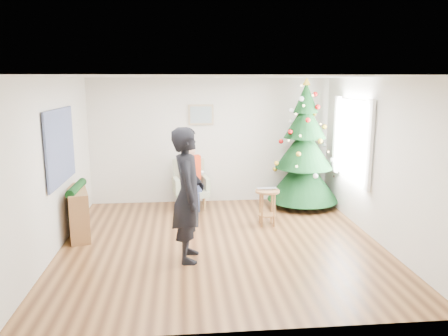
{
  "coord_description": "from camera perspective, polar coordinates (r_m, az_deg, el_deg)",
  "views": [
    {
      "loc": [
        -0.58,
        -6.55,
        2.55
      ],
      "look_at": [
        0.1,
        0.6,
        1.1
      ],
      "focal_mm": 35.0,
      "sensor_mm": 36.0,
      "label": 1
    }
  ],
  "objects": [
    {
      "name": "stool",
      "position": [
        7.83,
        5.65,
        -5.12
      ],
      "size": [
        0.43,
        0.43,
        0.64
      ],
      "rotation": [
        0.0,
        0.0,
        -0.35
      ],
      "color": "brown",
      "rests_on": "floor"
    },
    {
      "name": "christmas_tree",
      "position": [
        8.94,
        10.43,
        2.38
      ],
      "size": [
        1.44,
        1.44,
        2.61
      ],
      "rotation": [
        0.0,
        0.0,
        -0.08
      ],
      "color": "#3F2816",
      "rests_on": "floor"
    },
    {
      "name": "laptop",
      "position": [
        7.75,
        5.7,
        -2.79
      ],
      "size": [
        0.35,
        0.23,
        0.03
      ],
      "primitive_type": "imported",
      "rotation": [
        0.0,
        0.0,
        0.0
      ],
      "color": "silver",
      "rests_on": "stool"
    },
    {
      "name": "game_controller",
      "position": [
        6.09,
        -2.82,
        -0.63
      ],
      "size": [
        0.04,
        0.13,
        0.04
      ],
      "primitive_type": "cube",
      "rotation": [
        0.0,
        0.0,
        -0.03
      ],
      "color": "white",
      "rests_on": "standing_man"
    },
    {
      "name": "curtains",
      "position": [
        8.2,
        16.25,
        3.6
      ],
      "size": [
        0.05,
        1.75,
        1.5
      ],
      "color": "white",
      "rests_on": "wall_right"
    },
    {
      "name": "framed_picture",
      "position": [
        9.05,
        -3.04,
        6.96
      ],
      "size": [
        0.52,
        0.05,
        0.42
      ],
      "color": "tan",
      "rests_on": "wall_back"
    },
    {
      "name": "tapestry",
      "position": [
        7.17,
        -20.58,
        2.67
      ],
      "size": [
        0.03,
        1.5,
        1.15
      ],
      "primitive_type": "cube",
      "color": "black",
      "rests_on": "wall_left"
    },
    {
      "name": "armchair",
      "position": [
        8.89,
        -4.38,
        -2.94
      ],
      "size": [
        0.76,
        0.72,
        0.96
      ],
      "rotation": [
        0.0,
        0.0,
        0.16
      ],
      "color": "#A2AE8C",
      "rests_on": "floor"
    },
    {
      "name": "wall_left",
      "position": [
        6.94,
        -21.39,
        0.24
      ],
      "size": [
        0.0,
        5.0,
        5.0
      ],
      "primitive_type": "plane",
      "rotation": [
        1.57,
        0.0,
        1.57
      ],
      "color": "silver",
      "rests_on": "floor"
    },
    {
      "name": "ceiling",
      "position": [
        6.58,
        -0.38,
        11.84
      ],
      "size": [
        5.0,
        5.0,
        0.0
      ],
      "primitive_type": "plane",
      "rotation": [
        3.14,
        0.0,
        0.0
      ],
      "color": "white",
      "rests_on": "wall_back"
    },
    {
      "name": "floor",
      "position": [
        7.06,
        -0.35,
        -9.78
      ],
      "size": [
        5.0,
        5.0,
        0.0
      ],
      "primitive_type": "plane",
      "color": "brown",
      "rests_on": "ground"
    },
    {
      "name": "standing_man",
      "position": [
        6.19,
        -4.7,
        -3.51
      ],
      "size": [
        0.48,
        0.72,
        1.92
      ],
      "primitive_type": "imported",
      "rotation": [
        0.0,
        0.0,
        1.54
      ],
      "color": "black",
      "rests_on": "floor"
    },
    {
      "name": "seated_person",
      "position": [
        8.78,
        -4.33,
        -1.18
      ],
      "size": [
        0.42,
        0.58,
        1.26
      ],
      "rotation": [
        0.0,
        0.0,
        0.16
      ],
      "color": "navy",
      "rests_on": "armchair"
    },
    {
      "name": "wall_right",
      "position": [
        7.35,
        19.45,
        0.96
      ],
      "size": [
        0.0,
        5.0,
        5.0
      ],
      "primitive_type": "plane",
      "rotation": [
        1.57,
        0.0,
        -1.57
      ],
      "color": "silver",
      "rests_on": "floor"
    },
    {
      "name": "window_panel",
      "position": [
        8.21,
        16.45,
        3.6
      ],
      "size": [
        0.04,
        1.3,
        1.4
      ],
      "primitive_type": "cube",
      "color": "white",
      "rests_on": "wall_right"
    },
    {
      "name": "garland",
      "position": [
        7.54,
        -18.72,
        -2.48
      ],
      "size": [
        0.14,
        0.9,
        0.14
      ],
      "primitive_type": "cylinder",
      "rotation": [
        1.57,
        0.0,
        0.0
      ],
      "color": "black",
      "rests_on": "console"
    },
    {
      "name": "wall_back",
      "position": [
        9.16,
        -1.76,
        3.56
      ],
      "size": [
        5.0,
        0.0,
        5.0
      ],
      "primitive_type": "plane",
      "rotation": [
        1.57,
        0.0,
        0.0
      ],
      "color": "silver",
      "rests_on": "floor"
    },
    {
      "name": "wall_front",
      "position": [
        4.28,
        2.63,
        -5.6
      ],
      "size": [
        5.0,
        0.0,
        5.0
      ],
      "primitive_type": "plane",
      "rotation": [
        -1.57,
        0.0,
        0.0
      ],
      "color": "silver",
      "rests_on": "floor"
    },
    {
      "name": "console",
      "position": [
        7.64,
        -18.52,
        -5.54
      ],
      "size": [
        0.56,
        1.04,
        0.8
      ],
      "primitive_type": "cube",
      "rotation": [
        0.0,
        0.0,
        0.27
      ],
      "color": "brown",
      "rests_on": "floor"
    }
  ]
}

